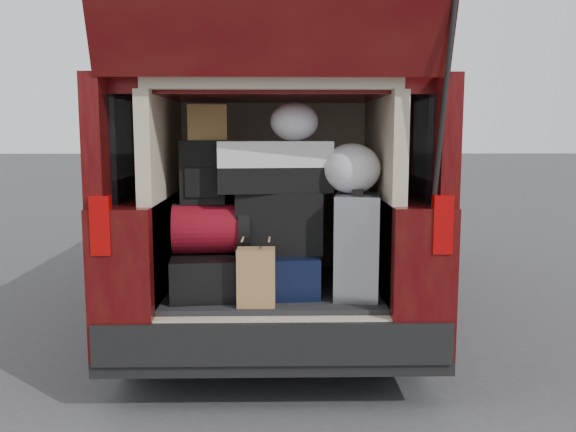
# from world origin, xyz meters

# --- Properties ---
(ground) EXTENTS (80.00, 80.00, 0.00)m
(ground) POSITION_xyz_m (0.00, 0.00, 0.00)
(ground) COLOR #373739
(ground) RESTS_ON ground
(minivan) EXTENTS (1.90, 5.35, 2.77)m
(minivan) POSITION_xyz_m (0.00, 1.86, 0.91)
(minivan) COLOR black
(minivan) RESTS_ON ground
(load_floor) EXTENTS (1.24, 1.05, 0.55)m
(load_floor) POSITION_xyz_m (0.00, 0.28, 0.28)
(load_floor) COLOR black
(load_floor) RESTS_ON ground
(black_hardshell) EXTENTS (0.49, 0.63, 0.24)m
(black_hardshell) POSITION_xyz_m (-0.37, 0.14, 0.67)
(black_hardshell) COLOR black
(black_hardshell) RESTS_ON load_floor
(navy_hardshell) EXTENTS (0.48, 0.57, 0.23)m
(navy_hardshell) POSITION_xyz_m (0.03, 0.16, 0.67)
(navy_hardshell) COLOR black
(navy_hardshell) RESTS_ON load_floor
(silver_roller) EXTENTS (0.31, 0.43, 0.59)m
(silver_roller) POSITION_xyz_m (0.48, 0.05, 0.84)
(silver_roller) COLOR silver
(silver_roller) RESTS_ON load_floor
(kraft_bag) EXTENTS (0.21, 0.13, 0.32)m
(kraft_bag) POSITION_xyz_m (-0.09, -0.16, 0.71)
(kraft_bag) COLOR #9D7346
(kraft_bag) RESTS_ON load_floor
(red_duffel) EXTENTS (0.46, 0.32, 0.29)m
(red_duffel) POSITION_xyz_m (-0.36, 0.13, 0.93)
(red_duffel) COLOR maroon
(red_duffel) RESTS_ON black_hardshell
(black_soft_case) EXTENTS (0.50, 0.31, 0.36)m
(black_soft_case) POSITION_xyz_m (0.04, 0.16, 0.96)
(black_soft_case) COLOR black
(black_soft_case) RESTS_ON navy_hardshell
(backpack) EXTENTS (0.26, 0.16, 0.37)m
(backpack) POSITION_xyz_m (-0.40, 0.17, 1.25)
(backpack) COLOR black
(backpack) RESTS_ON red_duffel
(twotone_duffel) EXTENTS (0.68, 0.39, 0.29)m
(twotone_duffel) POSITION_xyz_m (0.00, 0.17, 1.29)
(twotone_duffel) COLOR silver
(twotone_duffel) RESTS_ON black_soft_case
(grocery_sack_lower) EXTENTS (0.24, 0.21, 0.20)m
(grocery_sack_lower) POSITION_xyz_m (-0.38, 0.20, 1.54)
(grocery_sack_lower) COLOR brown
(grocery_sack_lower) RESTS_ON backpack
(plastic_bag_center) EXTENTS (0.29, 0.27, 0.22)m
(plastic_bag_center) POSITION_xyz_m (0.12, 0.17, 1.54)
(plastic_bag_center) COLOR silver
(plastic_bag_center) RESTS_ON twotone_duffel
(plastic_bag_right) EXTENTS (0.36, 0.34, 0.28)m
(plastic_bag_right) POSITION_xyz_m (0.45, 0.07, 1.28)
(plastic_bag_right) COLOR silver
(plastic_bag_right) RESTS_ON silver_roller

